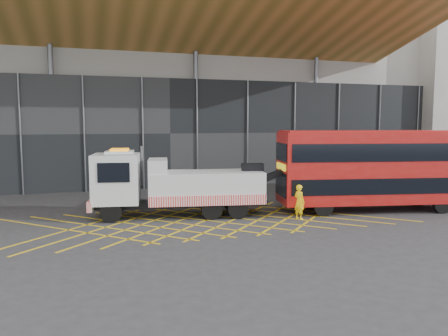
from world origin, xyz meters
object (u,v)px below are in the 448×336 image
object	(u,v)px
recovery_truck	(173,185)
bus_towed	(378,166)
worker	(299,202)
bus_second	(430,159)

from	to	relation	value
recovery_truck	bus_towed	world-z (taller)	bus_towed
recovery_truck	bus_towed	size ratio (longest dim) A/B	0.93
bus_towed	worker	bearing A→B (deg)	-161.59
bus_towed	bus_second	distance (m)	8.57
bus_towed	worker	xyz separation A→B (m)	(-5.03, -0.64, -1.56)
bus_towed	bus_second	size ratio (longest dim) A/B	1.05
recovery_truck	bus_towed	xyz separation A→B (m)	(10.91, -1.90, 0.78)
bus_towed	bus_second	bearing A→B (deg)	40.73
recovery_truck	bus_towed	distance (m)	11.10
bus_second	bus_towed	bearing A→B (deg)	-159.56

